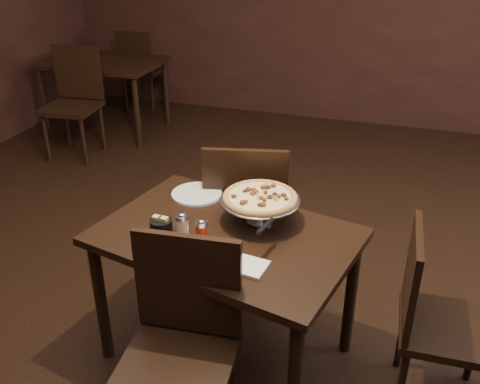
% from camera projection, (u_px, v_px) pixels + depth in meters
% --- Properties ---
extents(room, '(6.04, 7.04, 2.84)m').
position_uv_depth(room, '(256.00, 70.00, 2.10)').
color(room, black).
rests_on(room, ground).
extents(dining_table, '(1.24, 0.96, 0.69)m').
position_uv_depth(dining_table, '(226.00, 251.00, 2.40)').
color(dining_table, black).
rests_on(dining_table, ground).
extents(background_table, '(1.12, 0.75, 0.70)m').
position_uv_depth(background_table, '(103.00, 70.00, 5.18)').
color(background_table, black).
rests_on(background_table, ground).
extents(pizza_stand, '(0.36, 0.36, 0.15)m').
position_uv_depth(pizza_stand, '(260.00, 198.00, 2.39)').
color(pizza_stand, silver).
rests_on(pizza_stand, dining_table).
extents(parmesan_shaker, '(0.06, 0.06, 0.10)m').
position_uv_depth(parmesan_shaker, '(182.00, 224.00, 2.34)').
color(parmesan_shaker, '#F4E7BE').
rests_on(parmesan_shaker, dining_table).
extents(pepper_flake_shaker, '(0.05, 0.05, 0.09)m').
position_uv_depth(pepper_flake_shaker, '(202.00, 230.00, 2.30)').
color(pepper_flake_shaker, '#9B170E').
rests_on(pepper_flake_shaker, dining_table).
extents(packet_caddy, '(0.10, 0.10, 0.08)m').
position_uv_depth(packet_caddy, '(161.00, 225.00, 2.35)').
color(packet_caddy, black).
rests_on(packet_caddy, dining_table).
extents(napkin_stack, '(0.14, 0.14, 0.01)m').
position_uv_depth(napkin_stack, '(250.00, 267.00, 2.12)').
color(napkin_stack, white).
rests_on(napkin_stack, dining_table).
extents(plate_left, '(0.25, 0.25, 0.01)m').
position_uv_depth(plate_left, '(197.00, 194.00, 2.68)').
color(plate_left, white).
rests_on(plate_left, dining_table).
extents(plate_near, '(0.24, 0.24, 0.01)m').
position_uv_depth(plate_near, '(209.00, 261.00, 2.16)').
color(plate_near, white).
rests_on(plate_near, dining_table).
extents(serving_spatula, '(0.14, 0.14, 0.02)m').
position_uv_depth(serving_spatula, '(265.00, 226.00, 2.18)').
color(serving_spatula, silver).
rests_on(serving_spatula, pizza_stand).
extents(chair_far, '(0.52, 0.52, 0.92)m').
position_uv_depth(chair_far, '(247.00, 212.00, 2.91)').
color(chair_far, black).
rests_on(chair_far, ground).
extents(chair_near, '(0.46, 0.46, 0.90)m').
position_uv_depth(chair_near, '(181.00, 343.00, 2.04)').
color(chair_near, black).
rests_on(chair_near, ground).
extents(chair_side, '(0.41, 0.41, 0.84)m').
position_uv_depth(chair_side, '(433.00, 315.00, 2.23)').
color(chair_side, black).
rests_on(chair_side, ground).
extents(bg_chair_far, '(0.41, 0.41, 0.86)m').
position_uv_depth(bg_chair_far, '(140.00, 67.00, 5.83)').
color(bg_chair_far, black).
rests_on(bg_chair_far, ground).
extents(bg_chair_near, '(0.48, 0.48, 0.94)m').
position_uv_depth(bg_chair_near, '(74.00, 98.00, 4.69)').
color(bg_chair_near, black).
rests_on(bg_chair_near, ground).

